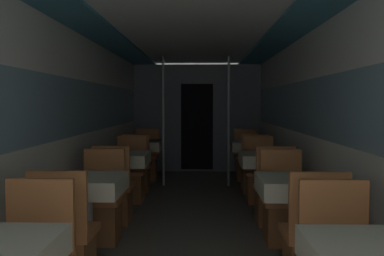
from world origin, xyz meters
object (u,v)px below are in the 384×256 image
Objects in this scene: dining_table_left_3 at (142,148)px; chair_left_far_1 at (101,213)px; dining_table_left_2 at (123,163)px; chair_right_near_2 at (273,200)px; dining_table_right_1 at (296,192)px; chair_left_far_3 at (146,164)px; chair_right_far_2 at (260,182)px; support_pole_right_3 at (229,121)px; support_pole_left_3 at (163,121)px; dining_table_right_3 at (250,149)px; chair_left_near_2 at (114,199)px; dining_table_right_2 at (266,163)px; chair_right_far_1 at (283,214)px; chair_left_far_2 at (130,181)px; chair_left_near_3 at (137,174)px; chair_left_near_1 at (66,252)px; dining_table_left_1 at (85,191)px; chair_right_near_3 at (254,174)px; chair_right_far_3 at (247,164)px; chair_right_near_1 at (312,254)px.

chair_left_far_1 is at bearing -90.00° from dining_table_left_3.
chair_right_near_2 reaches higher than dining_table_left_2.
chair_left_far_1 is at bearing 162.99° from dining_table_right_1.
chair_left_far_3 is (0.00, 3.47, 0.00)m from chair_left_far_1.
chair_right_far_2 is at bearing 17.01° from dining_table_left_2.
dining_table_right_1 is 2.31m from chair_right_far_2.
chair_left_far_3 is at bearing 159.08° from support_pole_right_3.
chair_right_far_2 reaches higher than dining_table_left_2.
chair_right_far_2 is (1.44, -1.18, -0.79)m from support_pole_left_3.
chair_left_near_2 is at bearing -128.22° from dining_table_right_3.
chair_right_far_2 reaches higher than dining_table_left_3.
dining_table_right_2 and dining_table_right_3 have the same top height.
chair_right_far_1 is at bearing -33.34° from dining_table_left_2.
dining_table_left_3 is at bearing -90.00° from chair_left_far_2.
chair_left_near_3 is 1.10m from chair_left_far_3.
chair_left_near_1 is at bearing -90.00° from chair_left_near_2.
chair_left_near_1 is 1.22× the size of dining_table_left_3.
chair_right_far_2 is at bearing -73.12° from support_pole_right_3.
dining_table_left_2 is at bearing 90.00° from chair_left_far_2.
chair_right_far_1 is at bearing 117.42° from chair_left_far_3.
dining_table_left_1 is 0.82× the size of chair_left_far_1.
chair_left_near_1 is 1.22× the size of dining_table_right_1.
chair_right_far_3 is at bearing 90.00° from chair_right_near_3.
chair_left_near_3 is 1.00× the size of chair_right_near_3.
chair_left_far_1 is at bearing 90.00° from chair_left_far_3.
chair_right_far_2 and chair_right_far_3 have the same top height.
chair_right_far_1 and chair_right_far_3 have the same top height.
dining_table_left_1 and dining_table_right_2 have the same top height.
chair_right_near_2 is (-0.00, -0.55, -0.34)m from dining_table_right_2.
dining_table_left_3 is (-0.00, 2.29, 0.34)m from chair_left_near_2.
chair_left_far_3 and chair_right_near_3 have the same top height.
chair_left_far_2 is at bearing -90.00° from chair_left_far_1.
dining_table_right_3 is 0.58m from support_pole_right_3.
dining_table_right_1 is at bearing 90.00° from chair_right_far_1.
dining_table_left_1 is 2.50m from dining_table_right_2.
support_pole_right_3 is (-0.36, 1.74, 0.45)m from dining_table_right_2.
chair_right_far_1 is (1.80, 1.10, 0.00)m from chair_left_near_1.
chair_left_far_2 is (0.00, 2.84, 0.00)m from chair_left_near_1.
dining_table_right_2 is at bearing 90.00° from chair_right_near_1.
chair_left_near_2 is 2.18m from dining_table_right_1.
dining_table_left_1 is at bearing 90.00° from chair_left_far_3.
chair_right_far_1 is 1.22× the size of dining_table_right_3.
chair_left_far_1 and chair_left_near_3 have the same top height.
chair_left_near_3 is at bearing -90.00° from dining_table_left_3.
dining_table_left_2 is 1.00× the size of dining_table_right_1.
dining_table_right_1 is at bearing -43.95° from dining_table_left_2.
support_pole_right_3 is (1.44, 2.29, 0.79)m from chair_left_near_2.
chair_left_far_2 is 2.50m from chair_right_far_1.
chair_left_far_3 is at bearing 128.22° from dining_table_right_2.
chair_left_near_1 is 4.92m from chair_right_far_3.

